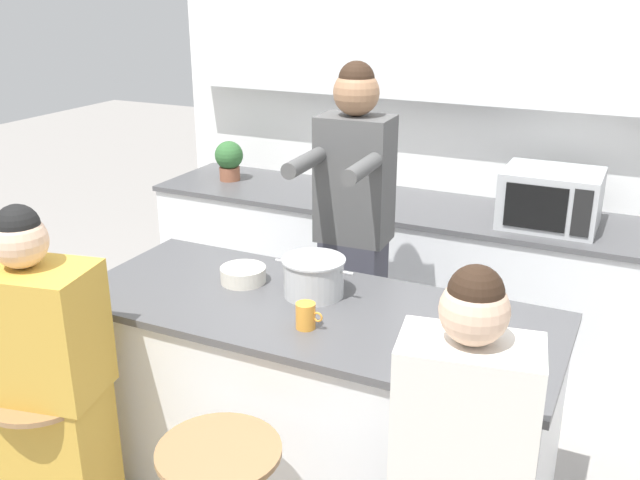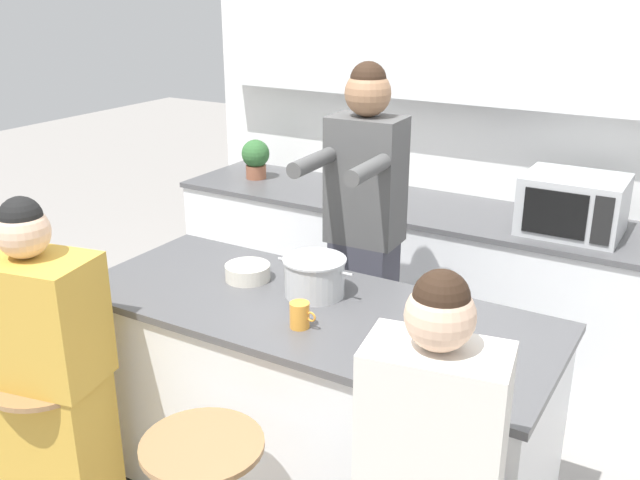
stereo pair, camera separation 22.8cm
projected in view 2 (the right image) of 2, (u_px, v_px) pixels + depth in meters
wall_back at (477, 85)px, 4.03m from camera, size 3.63×0.22×2.70m
back_counter at (444, 282)px, 4.15m from camera, size 3.37×0.67×0.89m
kitchen_island at (310, 405)px, 2.93m from camera, size 1.92×0.79×0.91m
bar_stool_leftmost at (53, 443)px, 2.78m from camera, size 0.41×0.41×0.70m
person_cooking at (364, 249)px, 3.36m from camera, size 0.36×0.56×1.78m
person_wrapped_blanket at (46, 384)px, 2.71m from camera, size 0.51×0.37×1.40m
cooking_pot at (315, 277)px, 2.85m from camera, size 0.34×0.26×0.16m
fruit_bowl at (248, 272)px, 3.01m from camera, size 0.19×0.19×0.07m
coffee_cup_near at (300, 315)px, 2.59m from camera, size 0.11×0.07×0.10m
banana_bunch at (442, 364)px, 2.31m from camera, size 0.16×0.12×0.05m
microwave at (573, 205)px, 3.59m from camera, size 0.49×0.40×0.30m
potted_plant at (256, 157)px, 4.58m from camera, size 0.18×0.18×0.25m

